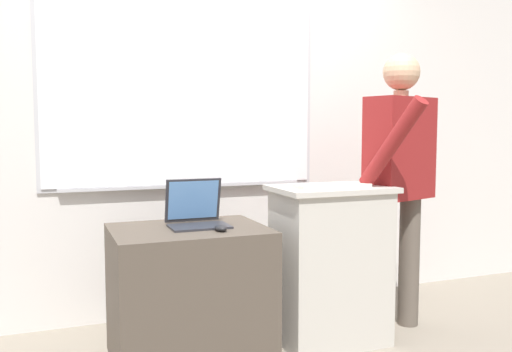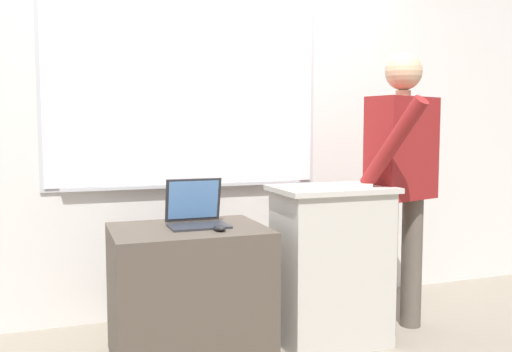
% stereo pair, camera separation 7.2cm
% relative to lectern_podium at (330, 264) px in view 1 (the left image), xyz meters
% --- Properties ---
extents(back_wall, '(6.40, 0.17, 2.99)m').
position_rel_lectern_podium_xyz_m(back_wall, '(-0.45, 0.85, 1.03)').
color(back_wall, silver).
rests_on(back_wall, ground_plane).
extents(lectern_podium, '(0.67, 0.47, 0.92)m').
position_rel_lectern_podium_xyz_m(lectern_podium, '(0.00, 0.00, 0.00)').
color(lectern_podium, '#BCB7AD').
rests_on(lectern_podium, ground_plane).
extents(side_desk, '(0.82, 0.63, 0.73)m').
position_rel_lectern_podium_xyz_m(side_desk, '(-0.83, 0.06, -0.10)').
color(side_desk, '#4C4238').
rests_on(side_desk, ground_plane).
extents(person_presenter, '(0.63, 0.65, 1.71)m').
position_rel_lectern_podium_xyz_m(person_presenter, '(0.49, 0.02, 0.54)').
color(person_presenter, brown).
rests_on(person_presenter, ground_plane).
extents(laptop, '(0.32, 0.27, 0.26)m').
position_rel_lectern_podium_xyz_m(laptop, '(-0.78, 0.12, 0.34)').
color(laptop, '#28282D').
rests_on(laptop, side_desk).
extents(wireless_keyboard, '(0.44, 0.14, 0.02)m').
position_rel_lectern_podium_xyz_m(wireless_keyboard, '(-0.02, -0.06, 0.47)').
color(wireless_keyboard, beige).
rests_on(wireless_keyboard, lectern_podium).
extents(computer_mouse_by_laptop, '(0.06, 0.10, 0.03)m').
position_rel_lectern_podium_xyz_m(computer_mouse_by_laptop, '(-0.70, -0.10, 0.28)').
color(computer_mouse_by_laptop, black).
rests_on(computer_mouse_by_laptop, side_desk).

